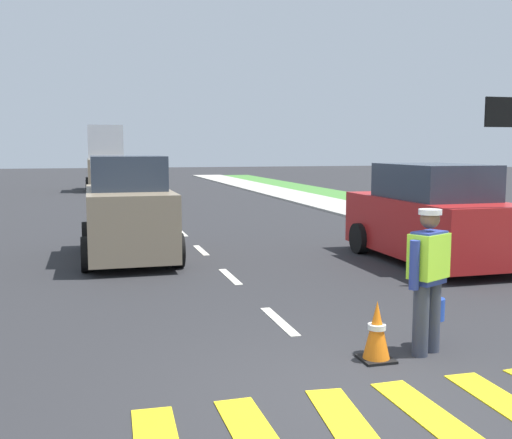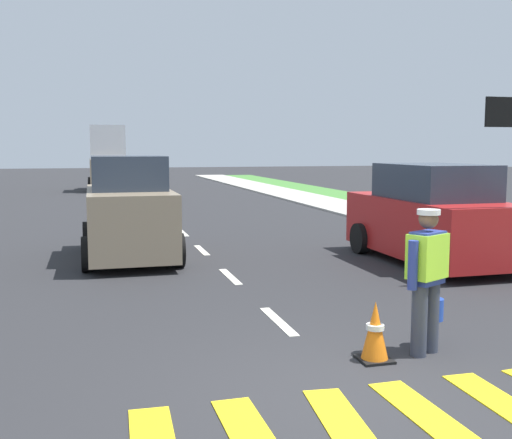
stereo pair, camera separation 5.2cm
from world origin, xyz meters
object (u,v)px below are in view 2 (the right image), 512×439
object	(u,v)px
road_worker	(427,274)
car_parked_curbside	(431,217)
delivery_truck	(108,161)
car_oncoming_lead	(129,211)
traffic_cone_near	(375,331)

from	to	relation	value
road_worker	car_parked_curbside	size ratio (longest dim) A/B	0.38
delivery_truck	road_worker	bearing A→B (deg)	-84.46
road_worker	car_oncoming_lead	world-z (taller)	car_oncoming_lead
traffic_cone_near	car_parked_curbside	size ratio (longest dim) A/B	0.16
traffic_cone_near	car_oncoming_lead	distance (m)	7.52
traffic_cone_near	delivery_truck	size ratio (longest dim) A/B	0.15
delivery_truck	car_parked_curbside	world-z (taller)	delivery_truck
road_worker	traffic_cone_near	size ratio (longest dim) A/B	2.47
road_worker	car_parked_curbside	xyz separation A→B (m)	(3.04, 4.99, 0.01)
traffic_cone_near	delivery_truck	distance (m)	28.90
road_worker	traffic_cone_near	xyz separation A→B (m)	(-0.68, -0.08, -0.60)
traffic_cone_near	car_parked_curbside	bearing A→B (deg)	53.80
road_worker	car_parked_curbside	distance (m)	5.84
traffic_cone_near	car_parked_curbside	xyz separation A→B (m)	(3.71, 5.07, 0.61)
car_parked_curbside	car_oncoming_lead	bearing A→B (deg)	160.78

